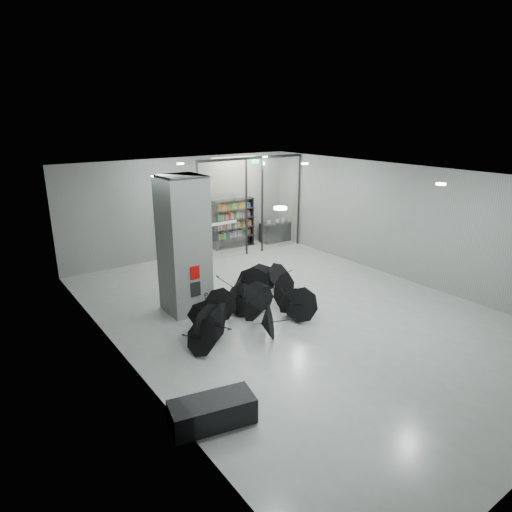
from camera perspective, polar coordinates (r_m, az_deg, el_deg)
room at (r=12.38m, az=5.21°, el=4.91°), size 14.00×14.02×4.01m
column at (r=12.87m, az=-9.29°, el=1.36°), size 1.20×1.20×4.00m
fire_cabinet at (r=12.54m, az=-7.87°, el=-2.13°), size 0.28×0.04×0.38m
info_panel at (r=12.72m, az=-7.77°, el=-4.25°), size 0.30×0.03×0.42m
exit_sign at (r=17.82m, az=-0.09°, el=12.05°), size 0.30×0.06×0.15m
glass_partition at (r=18.21m, az=-0.48°, el=6.96°), size 5.06×0.08×4.00m
bench at (r=8.84m, az=-5.65°, el=-19.33°), size 1.70×1.00×0.51m
bookshelf at (r=19.39m, az=-2.88°, el=4.22°), size 1.96×0.56×2.12m
shop_counter at (r=20.42m, az=2.54°, el=3.12°), size 1.49×0.64×0.88m
umbrella_cluster at (r=12.86m, az=-0.85°, el=-6.43°), size 5.27×4.27×1.31m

